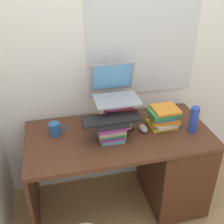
{
  "coord_description": "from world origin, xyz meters",
  "views": [
    {
      "loc": [
        -0.45,
        -1.67,
        1.93
      ],
      "look_at": [
        -0.05,
        0.03,
        0.92
      ],
      "focal_mm": 44.47,
      "sensor_mm": 36.0,
      "label": 1
    }
  ],
  "objects_px": {
    "book_stack_keyboard_riser": "(111,129)",
    "laptop": "(115,90)",
    "desk": "(161,163)",
    "water_bottle": "(194,120)",
    "book_stack_tall": "(117,115)",
    "computer_mouse": "(143,128)",
    "mug": "(55,129)",
    "keyboard": "(112,119)",
    "book_stack_side": "(164,117)"
  },
  "relations": [
    {
      "from": "mug",
      "to": "desk",
      "type": "bearing_deg",
      "value": -9.25
    },
    {
      "from": "mug",
      "to": "laptop",
      "type": "bearing_deg",
      "value": 4.52
    },
    {
      "from": "book_stack_tall",
      "to": "mug",
      "type": "bearing_deg",
      "value": 177.22
    },
    {
      "from": "laptop",
      "to": "water_bottle",
      "type": "height_order",
      "value": "laptop"
    },
    {
      "from": "desk",
      "to": "laptop",
      "type": "relative_size",
      "value": 4.23
    },
    {
      "from": "desk",
      "to": "keyboard",
      "type": "bearing_deg",
      "value": -176.82
    },
    {
      "from": "laptop",
      "to": "desk",
      "type": "bearing_deg",
      "value": -25.84
    },
    {
      "from": "book_stack_side",
      "to": "keyboard",
      "type": "bearing_deg",
      "value": -170.44
    },
    {
      "from": "desk",
      "to": "book_stack_keyboard_riser",
      "type": "bearing_deg",
      "value": -177.52
    },
    {
      "from": "book_stack_keyboard_riser",
      "to": "water_bottle",
      "type": "xyz_separation_m",
      "value": [
        0.63,
        -0.05,
        0.02
      ]
    },
    {
      "from": "book_stack_tall",
      "to": "book_stack_side",
      "type": "relative_size",
      "value": 1.03
    },
    {
      "from": "book_stack_tall",
      "to": "water_bottle",
      "type": "height_order",
      "value": "book_stack_tall"
    },
    {
      "from": "book_stack_keyboard_riser",
      "to": "laptop",
      "type": "relative_size",
      "value": 0.73
    },
    {
      "from": "desk",
      "to": "water_bottle",
      "type": "distance_m",
      "value": 0.49
    },
    {
      "from": "book_stack_tall",
      "to": "computer_mouse",
      "type": "height_order",
      "value": "book_stack_tall"
    },
    {
      "from": "mug",
      "to": "keyboard",
      "type": "bearing_deg",
      "value": -21.58
    },
    {
      "from": "water_bottle",
      "to": "computer_mouse",
      "type": "bearing_deg",
      "value": 164.56
    },
    {
      "from": "keyboard",
      "to": "computer_mouse",
      "type": "relative_size",
      "value": 4.04
    },
    {
      "from": "desk",
      "to": "laptop",
      "type": "distance_m",
      "value": 0.74
    },
    {
      "from": "desk",
      "to": "computer_mouse",
      "type": "relative_size",
      "value": 13.42
    },
    {
      "from": "computer_mouse",
      "to": "water_bottle",
      "type": "xyz_separation_m",
      "value": [
        0.36,
        -0.1,
        0.09
      ]
    },
    {
      "from": "book_stack_keyboard_riser",
      "to": "water_bottle",
      "type": "distance_m",
      "value": 0.63
    },
    {
      "from": "book_stack_tall",
      "to": "laptop",
      "type": "distance_m",
      "value": 0.19
    },
    {
      "from": "book_stack_side",
      "to": "mug",
      "type": "xyz_separation_m",
      "value": [
        -0.83,
        0.09,
        -0.04
      ]
    },
    {
      "from": "book_stack_keyboard_riser",
      "to": "mug",
      "type": "relative_size",
      "value": 2.0
    },
    {
      "from": "desk",
      "to": "book_stack_keyboard_riser",
      "type": "height_order",
      "value": "book_stack_keyboard_riser"
    },
    {
      "from": "book_stack_keyboard_riser",
      "to": "keyboard",
      "type": "bearing_deg",
      "value": -50.19
    },
    {
      "from": "computer_mouse",
      "to": "book_stack_tall",
      "type": "bearing_deg",
      "value": 157.86
    },
    {
      "from": "desk",
      "to": "keyboard",
      "type": "distance_m",
      "value": 0.66
    },
    {
      "from": "desk",
      "to": "book_stack_side",
      "type": "height_order",
      "value": "book_stack_side"
    },
    {
      "from": "book_stack_keyboard_riser",
      "to": "laptop",
      "type": "bearing_deg",
      "value": 68.27
    },
    {
      "from": "computer_mouse",
      "to": "water_bottle",
      "type": "distance_m",
      "value": 0.38
    },
    {
      "from": "book_stack_tall",
      "to": "book_stack_keyboard_riser",
      "type": "height_order",
      "value": "book_stack_tall"
    },
    {
      "from": "book_stack_keyboard_riser",
      "to": "water_bottle",
      "type": "relative_size",
      "value": 1.17
    },
    {
      "from": "desk",
      "to": "mug",
      "type": "distance_m",
      "value": 0.92
    },
    {
      "from": "book_stack_side",
      "to": "laptop",
      "type": "distance_m",
      "value": 0.43
    },
    {
      "from": "mug",
      "to": "book_stack_side",
      "type": "bearing_deg",
      "value": -5.87
    },
    {
      "from": "mug",
      "to": "book_stack_keyboard_riser",
      "type": "bearing_deg",
      "value": -21.16
    },
    {
      "from": "book_stack_side",
      "to": "water_bottle",
      "type": "xyz_separation_m",
      "value": [
        0.19,
        -0.11,
        0.02
      ]
    },
    {
      "from": "book_stack_tall",
      "to": "water_bottle",
      "type": "relative_size",
      "value": 1.21
    },
    {
      "from": "water_bottle",
      "to": "book_stack_tall",
      "type": "bearing_deg",
      "value": 162.19
    },
    {
      "from": "laptop",
      "to": "mug",
      "type": "height_order",
      "value": "laptop"
    },
    {
      "from": "laptop",
      "to": "computer_mouse",
      "type": "bearing_deg",
      "value": -35.9
    },
    {
      "from": "keyboard",
      "to": "water_bottle",
      "type": "distance_m",
      "value": 0.63
    },
    {
      "from": "keyboard",
      "to": "water_bottle",
      "type": "xyz_separation_m",
      "value": [
        0.62,
        -0.04,
        -0.07
      ]
    },
    {
      "from": "desk",
      "to": "book_stack_side",
      "type": "relative_size",
      "value": 5.72
    },
    {
      "from": "laptop",
      "to": "computer_mouse",
      "type": "xyz_separation_m",
      "value": [
        0.19,
        -0.14,
        -0.28
      ]
    },
    {
      "from": "book_stack_tall",
      "to": "water_bottle",
      "type": "xyz_separation_m",
      "value": [
        0.55,
        -0.18,
        -0.02
      ]
    },
    {
      "from": "laptop",
      "to": "keyboard",
      "type": "height_order",
      "value": "laptop"
    },
    {
      "from": "book_stack_side",
      "to": "computer_mouse",
      "type": "distance_m",
      "value": 0.18
    }
  ]
}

